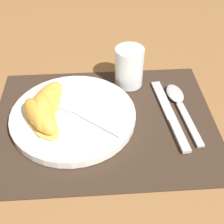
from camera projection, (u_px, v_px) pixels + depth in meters
ground_plane at (104, 122)px, 0.62m from camera, size 3.00×3.00×0.00m
placemat at (104, 121)px, 0.62m from camera, size 0.44×0.33×0.00m
plate at (73, 116)px, 0.62m from camera, size 0.25×0.25×0.02m
juice_glass at (129, 69)px, 0.68m from camera, size 0.06×0.06×0.09m
knife at (170, 115)px, 0.62m from camera, size 0.04×0.21×0.01m
spoon at (179, 101)px, 0.65m from camera, size 0.04×0.18×0.01m
fork at (77, 112)px, 0.61m from camera, size 0.15×0.14×0.00m
citrus_wedge_0 at (47, 98)px, 0.62m from camera, size 0.08×0.10×0.03m
citrus_wedge_1 at (46, 102)px, 0.61m from camera, size 0.07×0.11×0.04m
citrus_wedge_2 at (43, 112)px, 0.58m from camera, size 0.06×0.11×0.04m
citrus_wedge_3 at (40, 117)px, 0.58m from camera, size 0.10×0.12×0.04m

